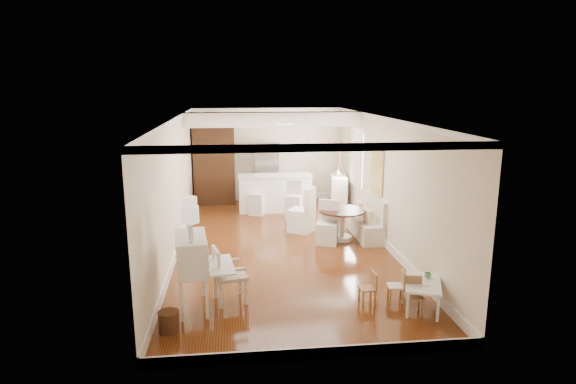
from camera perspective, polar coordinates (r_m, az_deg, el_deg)
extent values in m
plane|color=brown|center=(10.62, -0.66, -6.48)|extent=(9.00, 9.00, 0.00)
cube|color=white|center=(10.06, -0.70, 8.77)|extent=(4.50, 9.00, 0.04)
cube|color=beige|center=(14.67, -2.43, 4.45)|extent=(4.50, 0.04, 2.80)
cube|color=beige|center=(5.95, 3.67, -7.76)|extent=(4.50, 0.04, 2.80)
cube|color=beige|center=(10.28, -13.26, 0.63)|extent=(0.04, 9.00, 2.80)
cube|color=beige|center=(10.70, 11.39, 1.19)|extent=(0.04, 9.00, 2.80)
cube|color=white|center=(12.26, -1.73, 8.60)|extent=(4.50, 0.45, 0.36)
cube|color=tan|center=(11.14, 10.48, 2.44)|extent=(0.04, 0.84, 1.04)
cube|color=white|center=(12.94, 8.14, 3.92)|extent=(0.04, 1.10, 1.40)
cylinder|color=#381E11|center=(14.56, -7.18, 6.09)|extent=(0.30, 0.03, 0.30)
cylinder|color=white|center=(9.57, -0.40, 8.28)|extent=(0.36, 0.36, 0.08)
cube|color=white|center=(7.77, -11.29, -9.33)|extent=(1.04, 1.06, 1.20)
cube|color=silver|center=(7.96, -6.89, -9.69)|extent=(0.64, 0.64, 0.93)
cylinder|color=#4B2A17|center=(7.34, -13.94, -14.66)|extent=(0.36, 0.36, 0.30)
cube|color=white|center=(8.05, 15.63, -11.69)|extent=(0.82, 1.02, 0.44)
cube|color=#A4734A|center=(8.02, 9.39, -11.14)|extent=(0.27, 0.27, 0.53)
cube|color=#A3784A|center=(8.18, 12.66, -10.76)|extent=(0.29, 0.29, 0.54)
cube|color=#9C6F47|center=(7.82, 14.68, -11.82)|extent=(0.32, 0.32, 0.58)
cube|color=silver|center=(11.30, 9.18, -2.87)|extent=(0.52, 1.60, 0.98)
cylinder|color=#432215|center=(11.03, 6.39, -3.89)|extent=(1.35, 1.35, 0.71)
cube|color=white|center=(10.73, 4.70, -3.64)|extent=(0.58, 0.60, 0.96)
cube|color=white|center=(11.55, 1.58, -2.09)|extent=(0.73, 0.72, 1.09)
cube|color=white|center=(13.46, -1.56, -0.11)|extent=(2.05, 0.65, 1.03)
cube|color=silver|center=(13.10, -3.72, -0.68)|extent=(0.48, 0.48, 0.94)
cube|color=silver|center=(12.67, 0.64, -0.96)|extent=(0.50, 0.50, 1.01)
cube|color=#381E11|center=(14.37, -8.72, 3.14)|extent=(1.20, 0.60, 2.30)
imported|color=silver|center=(14.43, -1.13, 2.31)|extent=(0.75, 0.65, 1.80)
cube|color=silver|center=(13.83, 6.05, -0.01)|extent=(0.60, 1.05, 0.94)
imported|color=#5EA164|center=(8.12, 16.22, -9.47)|extent=(0.12, 0.12, 0.09)
imported|color=silver|center=(13.77, 5.96, 2.32)|extent=(0.23, 0.23, 0.18)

